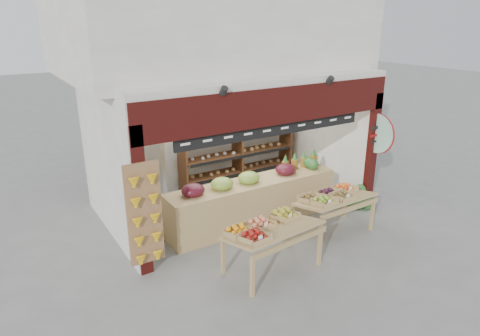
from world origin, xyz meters
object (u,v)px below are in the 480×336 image
refrigerator (144,165)px  watermelon_pile (359,199)px  back_shelving (238,141)px  display_table_right (332,198)px  mid_counter (252,200)px  display_table_left (266,229)px  cardboard_stack (166,219)px

refrigerator → watermelon_pile: (4.13, -2.92, -0.75)m
back_shelving → display_table_right: size_ratio=2.04×
mid_counter → back_shelving: bearing=65.9°
refrigerator → watermelon_pile: size_ratio=2.72×
refrigerator → display_table_left: (0.72, -3.93, -0.13)m
cardboard_stack → display_table_left: bearing=-69.5°
cardboard_stack → watermelon_pile: 4.49m
back_shelving → mid_counter: 2.46m
mid_counter → watermelon_pile: mid_counter is taller
back_shelving → refrigerator: (-2.50, 0.13, -0.24)m
back_shelving → cardboard_stack: bearing=-151.3°
refrigerator → mid_counter: size_ratio=0.48×
cardboard_stack → display_table_left: display_table_left is taller
watermelon_pile → refrigerator: bearing=144.8°
display_table_left → watermelon_pile: display_table_left is taller
refrigerator → cardboard_stack: bearing=-103.7°
back_shelving → watermelon_pile: back_shelving is taller
display_table_left → watermelon_pile: (3.41, 1.01, -0.62)m
mid_counter → display_table_left: bearing=-116.5°
back_shelving → mid_counter: size_ratio=0.83×
cardboard_stack → mid_counter: mid_counter is taller
back_shelving → watermelon_pile: bearing=-59.7°
back_shelving → display_table_right: 3.40m
mid_counter → watermelon_pile: bearing=-13.5°
display_table_right → refrigerator: bearing=127.4°
back_shelving → refrigerator: size_ratio=1.73×
refrigerator → display_table_right: (2.67, -3.49, -0.16)m
refrigerator → mid_counter: 2.79m
refrigerator → display_table_left: size_ratio=1.08×
display_table_left → cardboard_stack: bearing=110.5°
cardboard_stack → mid_counter: bearing=-22.7°
mid_counter → display_table_right: (1.13, -1.20, 0.25)m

